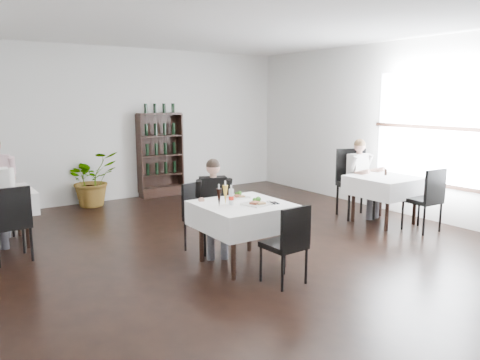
{
  "coord_description": "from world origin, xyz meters",
  "views": [
    {
      "loc": [
        -3.4,
        -4.55,
        2.03
      ],
      "look_at": [
        -0.2,
        0.2,
        1.01
      ],
      "focal_mm": 35.0,
      "sensor_mm": 36.0,
      "label": 1
    }
  ],
  "objects_px": {
    "main_table": "(242,215)",
    "diner_main": "(214,199)",
    "wine_shelf": "(160,156)",
    "potted_tree": "(92,179)"
  },
  "relations": [
    {
      "from": "main_table",
      "to": "diner_main",
      "type": "bearing_deg",
      "value": 97.64
    },
    {
      "from": "wine_shelf",
      "to": "potted_tree",
      "type": "height_order",
      "value": "wine_shelf"
    },
    {
      "from": "main_table",
      "to": "diner_main",
      "type": "xyz_separation_m",
      "value": [
        -0.07,
        0.54,
        0.11
      ]
    },
    {
      "from": "wine_shelf",
      "to": "main_table",
      "type": "xyz_separation_m",
      "value": [
        -0.9,
        -4.31,
        -0.23
      ]
    },
    {
      "from": "wine_shelf",
      "to": "diner_main",
      "type": "relative_size",
      "value": 1.4
    },
    {
      "from": "wine_shelf",
      "to": "potted_tree",
      "type": "relative_size",
      "value": 1.69
    },
    {
      "from": "wine_shelf",
      "to": "potted_tree",
      "type": "bearing_deg",
      "value": -175.53
    },
    {
      "from": "main_table",
      "to": "potted_tree",
      "type": "distance_m",
      "value": 4.24
    },
    {
      "from": "diner_main",
      "to": "main_table",
      "type": "bearing_deg",
      "value": -82.36
    },
    {
      "from": "potted_tree",
      "to": "diner_main",
      "type": "height_order",
      "value": "diner_main"
    }
  ]
}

